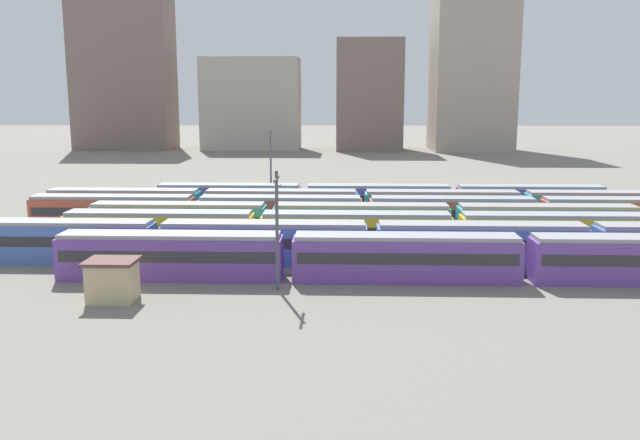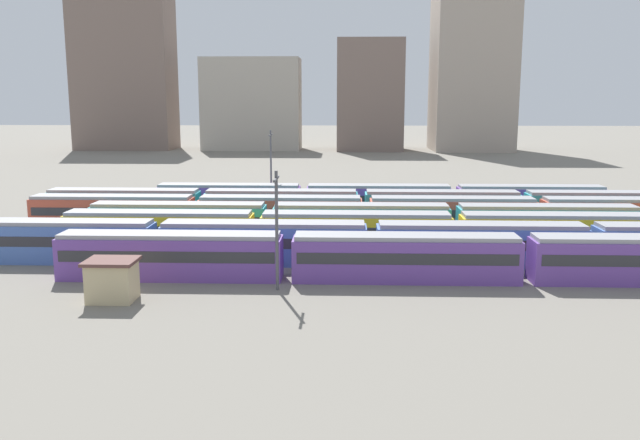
{
  "view_description": "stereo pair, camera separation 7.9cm",
  "coord_description": "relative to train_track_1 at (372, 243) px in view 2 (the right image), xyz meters",
  "views": [
    {
      "loc": [
        16.31,
        -51.95,
        14.34
      ],
      "look_at": [
        13.87,
        15.6,
        2.04
      ],
      "focal_mm": 37.44,
      "sensor_mm": 36.0,
      "label": 1
    },
    {
      "loc": [
        16.38,
        -51.94,
        14.34
      ],
      "look_at": [
        13.87,
        15.6,
        2.04
      ],
      "focal_mm": 37.44,
      "sensor_mm": 36.0,
      "label": 2
    }
  ],
  "objects": [
    {
      "name": "ground_plane",
      "position": [
        -18.77,
        10.4,
        -1.9
      ],
      "size": [
        600.0,
        600.0,
        0.0
      ],
      "primitive_type": "plane",
      "color": "slate"
    },
    {
      "name": "train_track_1",
      "position": [
        0.0,
        0.0,
        0.0
      ],
      "size": [
        74.7,
        3.06,
        3.75
      ],
      "color": "#4C70BC",
      "rests_on": "ground_plane"
    },
    {
      "name": "train_track_2",
      "position": [
        8.17,
        5.2,
        0.0
      ],
      "size": [
        74.7,
        3.06,
        3.75
      ],
      "color": "yellow",
      "rests_on": "ground_plane"
    },
    {
      "name": "train_track_3",
      "position": [
        -0.68,
        10.4,
        -0.0
      ],
      "size": [
        55.8,
        3.06,
        3.75
      ],
      "color": "teal",
      "rests_on": "ground_plane"
    },
    {
      "name": "train_track_4",
      "position": [
        9.42,
        15.6,
        0.0
      ],
      "size": [
        93.6,
        3.06,
        3.75
      ],
      "color": "#BC4C38",
      "rests_on": "ground_plane"
    },
    {
      "name": "train_track_5",
      "position": [
        18.48,
        20.8,
        0.0
      ],
      "size": [
        112.5,
        3.06,
        3.75
      ],
      "color": "teal",
      "rests_on": "ground_plane"
    },
    {
      "name": "train_track_6",
      "position": [
        1.87,
        26.0,
        -0.0
      ],
      "size": [
        55.8,
        3.06,
        3.75
      ],
      "color": "#6B429E",
      "rests_on": "ground_plane"
    },
    {
      "name": "catenary_pole_1",
      "position": [
        -11.99,
        29.09,
        3.82
      ],
      "size": [
        0.24,
        3.2,
        10.35
      ],
      "color": "#4C4C51",
      "rests_on": "ground_plane"
    },
    {
      "name": "catenary_pole_2",
      "position": [
        -7.46,
        -8.26,
        3.19
      ],
      "size": [
        0.24,
        3.2,
        9.12
      ],
      "color": "#4C4C51",
      "rests_on": "ground_plane"
    },
    {
      "name": "signal_hut",
      "position": [
        -19.04,
        -11.42,
        -0.35
      ],
      "size": [
        3.6,
        3.0,
        3.04
      ],
      "color": "#C6B284",
      "rests_on": "ground_plane"
    },
    {
      "name": "distant_building_0",
      "position": [
        -65.19,
        134.48,
        20.34
      ],
      "size": [
        27.17,
        14.44,
        44.49
      ],
      "primitive_type": "cube",
      "color": "#7A665B",
      "rests_on": "ground_plane"
    },
    {
      "name": "distant_building_1",
      "position": [
        -28.9,
        134.48,
        10.94
      ],
      "size": [
        27.44,
        14.14,
        25.69
      ],
      "primitive_type": "cube",
      "color": "#B2A899",
      "rests_on": "ground_plane"
    },
    {
      "name": "distant_building_2",
      "position": [
        4.49,
        134.48,
        13.38
      ],
      "size": [
        18.28,
        17.55,
        30.58
      ],
      "primitive_type": "cube",
      "color": "#7A665B",
      "rests_on": "ground_plane"
    },
    {
      "name": "distant_building_3",
      "position": [
        32.96,
        134.48,
        21.45
      ],
      "size": [
        21.56,
        21.1,
        46.71
      ],
      "primitive_type": "cube",
      "color": "#A89989",
      "rests_on": "ground_plane"
    }
  ]
}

